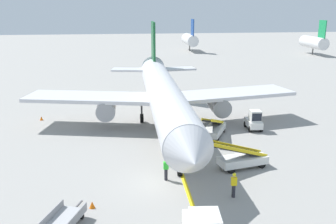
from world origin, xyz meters
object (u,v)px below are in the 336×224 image
baggage_tug_near_wing (254,121)px  safety_cone_nose_left (188,115)px  ground_crew_wing_walker (234,184)px  airliner (163,94)px  baggage_cart_loaded (64,220)px  belt_loader_aft_hold (214,128)px  ground_crew_marshaller (166,168)px  belt_loader_forward_hold (241,158)px  safety_cone_wingtip_left (41,118)px  safety_cone_nose_right (92,205)px

baggage_tug_near_wing → safety_cone_nose_left: size_ratio=5.59×
ground_crew_wing_walker → airliner: bearing=99.6°
safety_cone_nose_left → baggage_cart_loaded: bearing=-118.0°
airliner → belt_loader_aft_hold: size_ratio=7.05×
belt_loader_aft_hold → ground_crew_marshaller: bearing=-123.4°
belt_loader_aft_hold → ground_crew_wing_walker: belt_loader_aft_hold is taller
belt_loader_forward_hold → ground_crew_wing_walker: 4.87m
belt_loader_forward_hold → safety_cone_wingtip_left: bearing=139.5°
belt_loader_aft_hold → belt_loader_forward_hold: bearing=-88.1°
baggage_cart_loaded → ground_crew_wing_walker: (10.54, 2.13, 0.44)m
baggage_tug_near_wing → safety_cone_nose_left: (-5.80, 5.29, -0.71)m
belt_loader_aft_hold → baggage_cart_loaded: size_ratio=1.32×
baggage_cart_loaded → safety_cone_wingtip_left: 22.27m
baggage_tug_near_wing → safety_cone_nose_left: 7.88m
safety_cone_nose_right → safety_cone_wingtip_left: same height
baggage_tug_near_wing → safety_cone_wingtip_left: 22.82m
safety_cone_wingtip_left → ground_crew_wing_walker: bearing=-51.2°
ground_crew_marshaller → ground_crew_wing_walker: size_ratio=1.00×
safety_cone_nose_right → ground_crew_marshaller: bearing=32.7°
ground_crew_wing_walker → ground_crew_marshaller: bearing=142.7°
belt_loader_aft_hold → safety_cone_wingtip_left: bearing=156.3°
ground_crew_marshaller → ground_crew_wing_walker: 5.09m
airliner → safety_cone_wingtip_left: bearing=163.6°
airliner → safety_cone_nose_left: airliner is taller
belt_loader_forward_hold → belt_loader_aft_hold: same height
baggage_tug_near_wing → belt_loader_aft_hold: 4.68m
airliner → safety_cone_nose_right: (-6.44, -15.87, -3.20)m
airliner → belt_loader_aft_hold: 6.40m
belt_loader_aft_hold → safety_cone_wingtip_left: (-17.44, 7.65, -0.56)m
ground_crew_marshaller → belt_loader_forward_hold: bearing=12.7°
baggage_tug_near_wing → belt_loader_forward_hold: belt_loader_forward_hold is taller
baggage_cart_loaded → ground_crew_wing_walker: ground_crew_wing_walker is taller
baggage_tug_near_wing → safety_cone_nose_right: 20.36m
ground_crew_marshaller → safety_cone_wingtip_left: (-11.64, 16.46, -0.69)m
airliner → safety_cone_wingtip_left: airliner is taller
baggage_tug_near_wing → safety_cone_wingtip_left: (-21.92, 6.31, -0.71)m
belt_loader_forward_hold → belt_loader_aft_hold: bearing=91.9°
airliner → safety_cone_nose_right: bearing=-112.1°
belt_loader_forward_hold → ground_crew_marshaller: (-6.04, -1.37, 0.13)m
baggage_tug_near_wing → airliner: bearing=164.4°
safety_cone_nose_left → safety_cone_wingtip_left: bearing=176.4°
belt_loader_forward_hold → safety_cone_nose_right: bearing=-157.4°
airliner → ground_crew_marshaller: airliner is taller
belt_loader_aft_hold → safety_cone_nose_left: bearing=101.2°
baggage_tug_near_wing → safety_cone_nose_right: bearing=-138.8°
baggage_tug_near_wing → ground_crew_marshaller: size_ratio=1.45×
belt_loader_forward_hold → ground_crew_wing_walker: size_ratio=3.03×
airliner → safety_cone_nose_left: 5.26m
baggage_cart_loaded → safety_cone_nose_right: size_ratio=8.62×
ground_crew_marshaller → safety_cone_wingtip_left: size_ratio=3.86×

